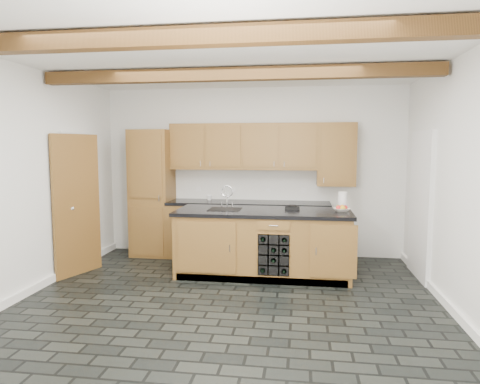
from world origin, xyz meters
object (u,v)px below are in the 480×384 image
at_px(kitchen_scale, 292,207).
at_px(fruit_bowl, 341,210).
at_px(paper_towel, 343,201).
at_px(island, 263,243).

height_order(kitchen_scale, fruit_bowl, kitchen_scale).
bearing_deg(fruit_bowl, paper_towel, 81.34).
relative_size(island, paper_towel, 9.91).
bearing_deg(paper_towel, island, -165.91).
relative_size(kitchen_scale, fruit_bowl, 0.92).
xyz_separation_m(island, paper_towel, (1.11, 0.28, 0.59)).
distance_m(island, paper_towel, 1.29).
relative_size(island, fruit_bowl, 11.00).
height_order(island, paper_towel, paper_towel).
bearing_deg(kitchen_scale, island, -152.96).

